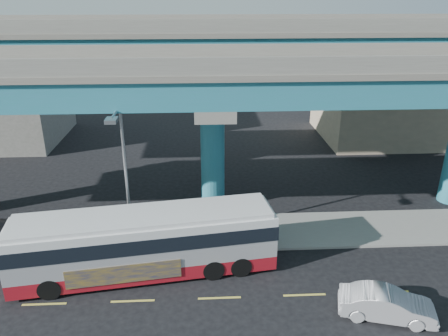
{
  "coord_description": "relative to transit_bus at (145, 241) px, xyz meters",
  "views": [
    {
      "loc": [
        -0.68,
        -16.75,
        13.29
      ],
      "look_at": [
        0.44,
        4.0,
        4.77
      ],
      "focal_mm": 35.0,
      "sensor_mm": 36.0,
      "label": 1
    }
  ],
  "objects": [
    {
      "name": "ground",
      "position": [
        3.55,
        -1.95,
        -1.81
      ],
      "size": [
        120.0,
        120.0,
        0.0
      ],
      "primitive_type": "plane",
      "color": "black",
      "rests_on": "ground"
    },
    {
      "name": "sidewalk",
      "position": [
        3.55,
        3.55,
        -1.73
      ],
      "size": [
        70.0,
        4.0,
        0.15
      ],
      "primitive_type": "cube",
      "color": "gray",
      "rests_on": "ground"
    },
    {
      "name": "lane_markings",
      "position": [
        3.55,
        -2.25,
        -1.8
      ],
      "size": [
        58.0,
        0.12,
        0.01
      ],
      "color": "#D8C64C",
      "rests_on": "ground"
    },
    {
      "name": "viaduct",
      "position": [
        3.55,
        7.16,
        7.33
      ],
      "size": [
        52.0,
        12.4,
        11.7
      ],
      "color": "#21757F",
      "rests_on": "ground"
    },
    {
      "name": "building_beige",
      "position": [
        21.55,
        21.03,
        1.7
      ],
      "size": [
        14.0,
        10.23,
        7.0
      ],
      "color": "tan",
      "rests_on": "ground"
    },
    {
      "name": "transit_bus",
      "position": [
        0.0,
        0.0,
        0.0
      ],
      "size": [
        13.09,
        4.53,
        3.3
      ],
      "rotation": [
        0.0,
        0.0,
        0.14
      ],
      "color": "maroon",
      "rests_on": "ground"
    },
    {
      "name": "sedan",
      "position": [
        10.73,
        -3.89,
        -1.14
      ],
      "size": [
        3.54,
        4.8,
        1.34
      ],
      "primitive_type": "imported",
      "rotation": [
        0.0,
        0.0,
        1.3
      ],
      "color": "#ABABB0",
      "rests_on": "ground"
    },
    {
      "name": "street_lamp",
      "position": [
        -1.03,
        1.48,
        3.6
      ],
      "size": [
        0.5,
        2.63,
        8.14
      ],
      "color": "gray",
      "rests_on": "sidewalk"
    },
    {
      "name": "stop_sign",
      "position": [
        5.63,
        2.23,
        0.19
      ],
      "size": [
        0.58,
        0.55,
        2.56
      ],
      "rotation": [
        0.0,
        0.0,
        0.37
      ],
      "color": "gray",
      "rests_on": "sidewalk"
    }
  ]
}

